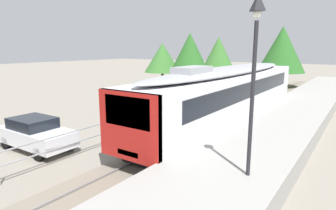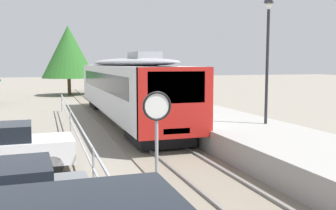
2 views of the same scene
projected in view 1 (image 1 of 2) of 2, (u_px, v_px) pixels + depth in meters
ground_plane at (169, 125)px, 17.93m from camera, size 160.00×160.00×0.00m
track_rails at (212, 132)px, 16.24m from camera, size 3.20×60.00×0.14m
commuter_train at (229, 91)px, 17.52m from camera, size 2.82×18.38×3.74m
station_platform at (271, 135)px, 14.33m from camera, size 3.90×60.00×0.90m
platform_lamp_mid_platform at (255, 53)px, 8.11m from camera, size 0.34×0.34×5.35m
parked_hatchback_white at (36, 133)px, 13.48m from camera, size 4.05×1.87×1.53m
tree_behind_carpark at (162, 58)px, 36.28m from camera, size 4.59×4.59×5.36m
tree_behind_station_far at (282, 49)px, 34.31m from camera, size 5.57×5.57×7.31m
tree_distant_left at (190, 53)px, 32.60m from camera, size 4.61×4.61×6.43m
tree_distant_centre at (218, 52)px, 44.67m from camera, size 4.68×4.68×6.46m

